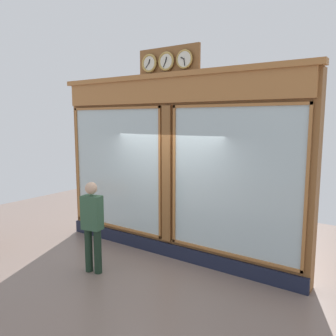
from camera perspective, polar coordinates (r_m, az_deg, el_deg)
The scene contains 3 objects.
ground_plane at distance 5.49m, azimuth -18.51°, elevation -22.96°, with size 14.00×14.00×0.00m, color #7A665B.
shop_facade at distance 6.91m, azimuth 0.60°, elevation 0.27°, with size 5.67×0.42×4.17m.
pedestrian at distance 6.42m, azimuth -12.53°, elevation -9.00°, with size 0.40×0.29×1.69m.
Camera 1 is at (-3.86, 5.52, 2.80)m, focal length 36.49 mm.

